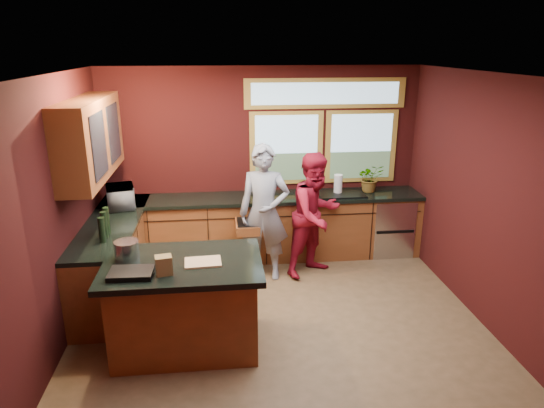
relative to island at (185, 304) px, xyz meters
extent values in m
plane|color=brown|center=(1.01, 0.42, -0.48)|extent=(4.50, 4.50, 0.00)
cube|color=black|center=(1.01, 2.42, 0.87)|extent=(4.50, 0.02, 2.70)
cube|color=black|center=(1.01, -1.58, 0.87)|extent=(4.50, 0.02, 2.70)
cube|color=black|center=(-1.24, 0.42, 0.87)|extent=(0.02, 4.00, 2.70)
cube|color=black|center=(3.26, 0.42, 0.87)|extent=(0.02, 4.00, 2.70)
cube|color=silver|center=(1.01, 0.42, 2.22)|extent=(4.50, 4.00, 0.02)
cube|color=#7F9EB1|center=(1.36, 2.41, 1.07)|extent=(1.06, 0.02, 1.06)
cube|color=#7F9EB1|center=(2.46, 2.41, 1.07)|extent=(1.06, 0.02, 1.06)
cube|color=#A68030|center=(1.91, 2.41, 1.84)|extent=(2.30, 0.02, 0.42)
cube|color=#5B3115|center=(-1.06, 1.27, 1.47)|extent=(0.36, 1.80, 0.90)
cube|color=#5B3115|center=(1.01, 2.12, -0.04)|extent=(4.50, 0.60, 0.88)
cube|color=black|center=(1.01, 2.11, 0.43)|extent=(4.50, 0.64, 0.05)
cube|color=#B7B7BC|center=(2.86, 2.10, -0.05)|extent=(0.60, 0.58, 0.85)
cube|color=black|center=(2.11, 2.08, 0.43)|extent=(0.66, 0.46, 0.05)
cube|color=#5B3115|center=(-0.94, 1.27, -0.04)|extent=(0.60, 2.30, 0.88)
cube|color=black|center=(-0.93, 1.27, 0.43)|extent=(0.64, 2.30, 0.05)
cube|color=#5B3115|center=(0.00, 0.00, -0.04)|extent=(1.40, 0.90, 0.88)
cube|color=black|center=(0.00, 0.00, 0.44)|extent=(1.55, 1.05, 0.06)
imported|color=slate|center=(0.94, 1.49, 0.42)|extent=(0.73, 0.55, 1.80)
imported|color=maroon|center=(1.63, 1.53, 0.36)|extent=(1.03, 0.97, 1.67)
imported|color=#999999|center=(-0.91, 1.85, 0.59)|extent=(0.45, 0.57, 0.28)
imported|color=#999999|center=(2.55, 2.17, 0.66)|extent=(0.37, 0.32, 0.41)
cylinder|color=white|center=(2.07, 2.12, 0.59)|extent=(0.12, 0.12, 0.28)
cube|color=#A77F56|center=(0.20, -0.05, 0.48)|extent=(0.36, 0.27, 0.02)
cylinder|color=#ABACB0|center=(-0.55, 0.15, 0.56)|extent=(0.24, 0.24, 0.18)
cube|color=brown|center=(-0.15, -0.25, 0.56)|extent=(0.17, 0.15, 0.18)
cube|color=black|center=(-0.45, -0.25, 0.49)|extent=(0.41, 0.29, 0.05)
camera|label=1|loc=(0.40, -4.40, 2.49)|focal=32.00mm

